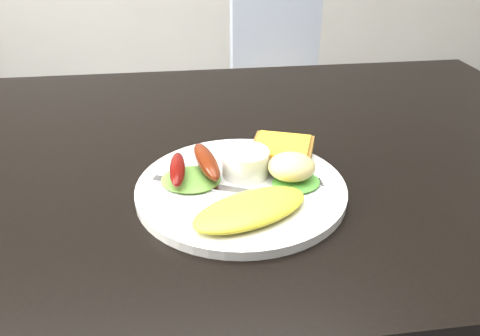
{
  "coord_description": "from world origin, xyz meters",
  "views": [
    {
      "loc": [
        -0.1,
        -0.67,
        1.08
      ],
      "look_at": [
        -0.02,
        -0.14,
        0.78
      ],
      "focal_mm": 35.0,
      "sensor_mm": 36.0,
      "label": 1
    }
  ],
  "objects_px": {
    "person": "(90,93)",
    "plate": "(241,189)",
    "dining_chair": "(283,98)",
    "dining_table": "(244,155)"
  },
  "relations": [
    {
      "from": "dining_table",
      "to": "dining_chair",
      "type": "xyz_separation_m",
      "value": [
        0.29,
        0.97,
        -0.28
      ]
    },
    {
      "from": "dining_table",
      "to": "plate",
      "type": "bearing_deg",
      "value": -99.62
    },
    {
      "from": "dining_chair",
      "to": "dining_table",
      "type": "bearing_deg",
      "value": -117.7
    },
    {
      "from": "dining_table",
      "to": "person",
      "type": "distance_m",
      "value": 0.55
    },
    {
      "from": "person",
      "to": "plate",
      "type": "height_order",
      "value": "person"
    },
    {
      "from": "dining_table",
      "to": "person",
      "type": "relative_size",
      "value": 0.87
    },
    {
      "from": "plate",
      "to": "person",
      "type": "bearing_deg",
      "value": 116.03
    },
    {
      "from": "person",
      "to": "plate",
      "type": "bearing_deg",
      "value": 111.58
    },
    {
      "from": "person",
      "to": "plate",
      "type": "relative_size",
      "value": 4.93
    },
    {
      "from": "dining_table",
      "to": "plate",
      "type": "relative_size",
      "value": 4.3
    }
  ]
}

